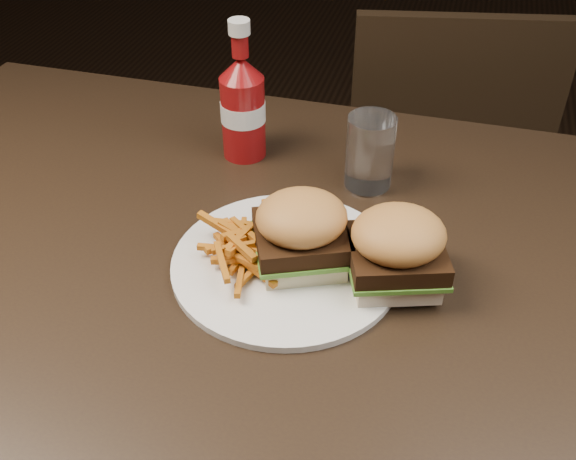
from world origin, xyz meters
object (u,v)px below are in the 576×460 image
(dining_table, at_px, (237,256))
(plate, at_px, (286,264))
(ketchup_bottle, at_px, (243,119))
(chair_far, at_px, (428,170))
(tumbler, at_px, (370,152))

(dining_table, bearing_deg, plate, -19.40)
(dining_table, bearing_deg, ketchup_bottle, 105.32)
(dining_table, distance_m, chair_far, 0.82)
(plate, height_order, tumbler, tumbler)
(plate, bearing_deg, dining_table, 160.60)
(dining_table, height_order, tumbler, tumbler)
(tumbler, bearing_deg, chair_far, 83.19)
(chair_far, height_order, tumbler, tumbler)
(chair_far, height_order, plate, plate)
(ketchup_bottle, bearing_deg, chair_far, 63.60)
(tumbler, bearing_deg, ketchup_bottle, 170.41)
(ketchup_bottle, distance_m, tumbler, 0.20)
(chair_far, bearing_deg, plate, 68.81)
(chair_far, bearing_deg, tumbler, 71.78)
(chair_far, relative_size, ketchup_bottle, 3.16)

